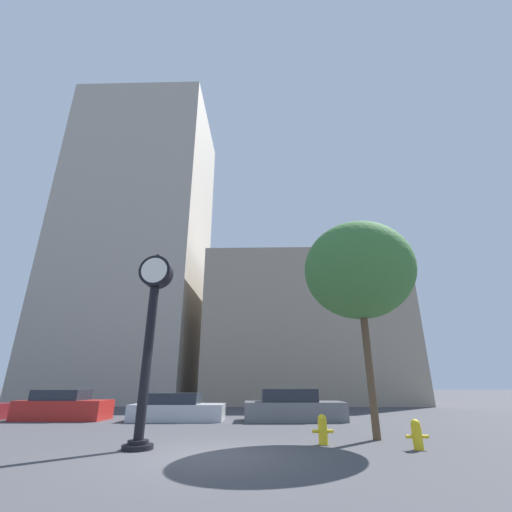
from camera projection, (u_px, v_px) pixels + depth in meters
ground_plane at (208, 455)px, 8.07m from camera, size 200.00×200.00×0.00m
building_tall_tower at (139, 242)px, 36.34m from camera, size 13.18×12.00×31.53m
building_storefront_row at (303, 331)px, 32.62m from camera, size 17.34×12.00×12.53m
street_clock at (151, 322)px, 9.90m from camera, size 0.95×0.80×5.36m
car_red at (63, 407)px, 16.08m from camera, size 4.07×1.73×1.32m
car_silver at (177, 409)px, 15.80m from camera, size 4.25×1.89×1.18m
car_grey at (293, 407)px, 15.77m from camera, size 4.62×2.12×1.36m
fire_hydrant_near at (323, 429)px, 9.61m from camera, size 0.59×0.26×0.77m
fire_hydrant_far at (417, 434)px, 8.83m from camera, size 0.57×0.25×0.71m
bare_tree at (359, 271)px, 12.14m from camera, size 3.80×3.80×7.08m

